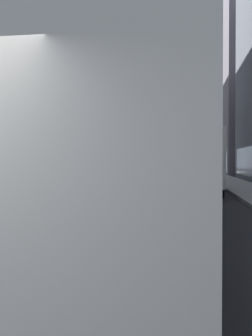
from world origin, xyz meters
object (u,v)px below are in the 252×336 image
at_px(car_yellow_taxi, 131,173).
at_px(box_truck, 195,160).
at_px(car_white_van, 62,180).
at_px(transit_bus, 135,153).
at_px(car_red_coupe, 190,171).
at_px(car_grey_wagon, 148,169).
at_px(car_silver_sedan, 189,169).

distance_m(car_yellow_taxi, box_truck, 7.17).
height_order(car_yellow_taxi, car_white_van, same).
distance_m(transit_bus, car_red_coupe, 24.94).
bearing_deg(car_red_coupe, box_truck, -90.00).
relative_size(car_white_van, car_grey_wagon, 1.05).
height_order(transit_bus, car_grey_wagon, transit_bus).
height_order(car_white_van, car_grey_wagon, same).
bearing_deg(car_grey_wagon, car_yellow_taxi, -90.00).
relative_size(car_red_coupe, car_grey_wagon, 1.22).
height_order(car_grey_wagon, box_truck, box_truck).
bearing_deg(car_yellow_taxi, box_truck, -55.84).
height_order(car_silver_sedan, car_red_coupe, same).
relative_size(car_silver_sedan, car_white_van, 0.96).
xyz_separation_m(car_white_van, car_grey_wagon, (1.60, 23.28, 0.00)).
distance_m(transit_bus, car_silver_sedan, 35.18).
bearing_deg(car_grey_wagon, car_silver_sedan, 46.49).
height_order(car_red_coupe, car_white_van, same).
bearing_deg(car_yellow_taxi, car_grey_wagon, 90.00).
bearing_deg(car_white_van, car_grey_wagon, 86.07).
bearing_deg(car_red_coupe, car_silver_sedan, 90.00).
bearing_deg(transit_bus, car_yellow_taxi, 97.77).
height_order(car_red_coupe, car_yellow_taxi, same).
bearing_deg(car_grey_wagon, box_truck, -78.25).
bearing_deg(car_white_van, transit_bus, -62.34).
bearing_deg(car_silver_sedan, box_truck, -90.00).
distance_m(car_red_coupe, car_yellow_taxi, 8.31).
distance_m(car_silver_sedan, car_white_van, 28.06).
relative_size(transit_bus, car_white_van, 2.79).
bearing_deg(box_truck, car_red_coupe, 90.00).
relative_size(car_silver_sedan, car_red_coupe, 0.83).
bearing_deg(transit_bus, car_white_van, 117.66).
xyz_separation_m(transit_bus, car_red_coupe, (1.60, 24.87, -0.95)).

